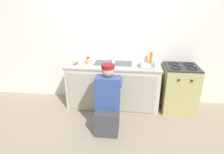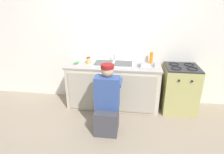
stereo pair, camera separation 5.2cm
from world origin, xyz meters
name	(u,v)px [view 1 (the left image)]	position (x,y,z in m)	size (l,w,h in m)	color
ground_plane	(111,112)	(0.00, 0.00, 0.00)	(12.00, 12.00, 0.00)	gray
back_wall	(115,41)	(0.00, 0.65, 1.25)	(6.00, 0.10, 2.50)	silver
counter_cabinet	(113,86)	(0.00, 0.29, 0.42)	(1.75, 0.62, 0.83)	beige
countertop	(113,65)	(0.00, 0.30, 0.85)	(1.79, 0.62, 0.03)	#9E9993
sink_double_basin	(113,64)	(0.00, 0.30, 0.88)	(0.80, 0.44, 0.19)	silver
stove_range	(179,88)	(1.27, 0.30, 0.44)	(0.61, 0.62, 0.89)	tan
plumber_person	(108,104)	(0.00, -0.51, 0.46)	(0.42, 0.61, 1.10)	#3F3F47
cell_phone	(76,63)	(-0.73, 0.30, 0.87)	(0.07, 0.14, 0.01)	black
dish_rack_tray	(147,65)	(0.64, 0.25, 0.89)	(0.28, 0.22, 0.11)	#B2B7BC
condiment_jar	(88,60)	(-0.49, 0.32, 0.93)	(0.07, 0.07, 0.13)	#DBB760
soap_bottle_orange	(151,57)	(0.71, 0.50, 0.97)	(0.06, 0.06, 0.25)	orange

